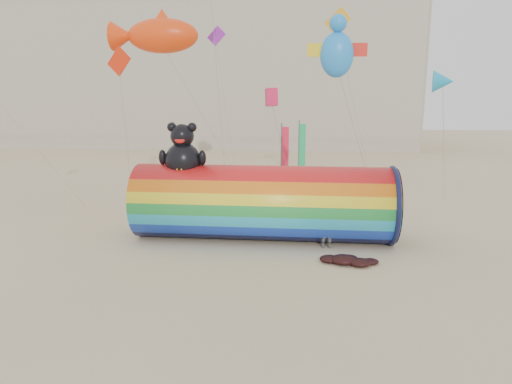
# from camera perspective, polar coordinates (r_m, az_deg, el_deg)

# --- Properties ---
(ground) EXTENTS (160.00, 160.00, 0.00)m
(ground) POSITION_cam_1_polar(r_m,az_deg,el_deg) (23.09, -1.62, -6.58)
(ground) COLOR #CCB58C
(ground) RESTS_ON ground
(hotel_building) EXTENTS (60.40, 15.40, 20.60)m
(hotel_building) POSITION_cam_1_polar(r_m,az_deg,el_deg) (69.32, -6.79, 14.41)
(hotel_building) COLOR #B7AD99
(hotel_building) RESTS_ON ground
(windsock_assembly) EXTENTS (13.24, 4.03, 6.10)m
(windsock_assembly) POSITION_cam_1_polar(r_m,az_deg,el_deg) (23.53, 0.89, -1.10)
(windsock_assembly) COLOR red
(windsock_assembly) RESTS_ON ground
(kite_handler) EXTENTS (0.72, 0.51, 1.87)m
(kite_handler) POSITION_cam_1_polar(r_m,az_deg,el_deg) (22.60, 8.81, -4.65)
(kite_handler) COLOR #54585B
(kite_handler) RESTS_ON ground
(fabric_bundle) EXTENTS (2.62, 1.35, 0.41)m
(fabric_bundle) POSITION_cam_1_polar(r_m,az_deg,el_deg) (20.92, 11.42, -8.35)
(fabric_bundle) COLOR black
(fabric_bundle) RESTS_ON ground
(festival_banners) EXTENTS (11.06, 4.04, 5.20)m
(festival_banners) POSITION_cam_1_polar(r_m,az_deg,el_deg) (38.45, -0.20, 4.98)
(festival_banners) COLOR #59595E
(festival_banners) RESTS_ON ground
(flying_kites) EXTENTS (27.20, 14.64, 10.68)m
(flying_kites) POSITION_cam_1_polar(r_m,az_deg,el_deg) (29.27, -7.10, 19.21)
(flying_kites) COLOR #FF400D
(flying_kites) RESTS_ON ground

